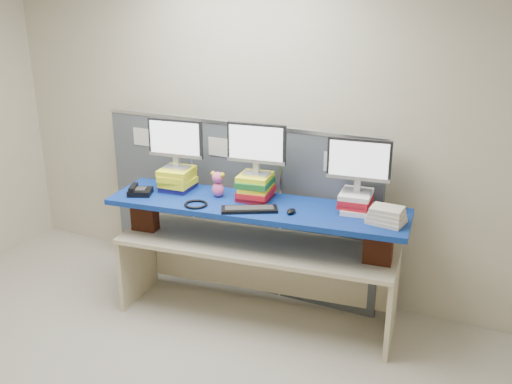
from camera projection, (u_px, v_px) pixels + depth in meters
The scene contains 18 objects.
room at pixel (92, 205), 3.30m from camera, with size 5.00×4.00×2.80m.
cubicle_partition at pixel (237, 206), 5.02m from camera, with size 2.60×0.06×1.53m.
desk at pixel (256, 258), 4.58m from camera, with size 2.29×0.93×0.68m.
brick_pier_left at pixel (145, 214), 4.73m from camera, with size 0.21×0.11×0.28m, color #612915.
brick_pier_right at pixel (378, 245), 4.15m from camera, with size 0.21×0.11×0.28m, color #612915.
blue_board at pixel (256, 207), 4.43m from camera, with size 2.35×0.59×0.04m, color navy.
book_stack_left at pixel (178, 179), 4.71m from camera, with size 0.28×0.32×0.18m.
book_stack_center at pixel (255, 187), 4.51m from camera, with size 0.29×0.34×0.20m.
book_stack_right at pixel (356, 201), 4.28m from camera, with size 0.27×0.32×0.15m.
monitor_left at pixel (175, 141), 4.61m from camera, with size 0.47×0.16×0.41m.
monitor_center at pixel (256, 146), 4.40m from camera, with size 0.47×0.16×0.41m.
monitor_right at pixel (359, 162), 4.17m from camera, with size 0.47×0.16×0.41m.
keyboard at pixel (249, 209), 4.29m from camera, with size 0.44×0.33×0.03m.
mouse at pixel (291, 211), 4.24m from camera, with size 0.06×0.10×0.03m, color black.
desk_phone at pixel (139, 191), 4.62m from camera, with size 0.23×0.22×0.08m.
headset at pixel (196, 204), 4.39m from camera, with size 0.18×0.18×0.02m, color black.
plush_toy at pixel (218, 184), 4.55m from camera, with size 0.12×0.09×0.21m.
binder_stack at pixel (387, 216), 4.05m from camera, with size 0.27×0.22×0.12m.
Camera 1 is at (2.21, -2.36, 2.58)m, focal length 40.00 mm.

